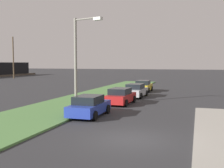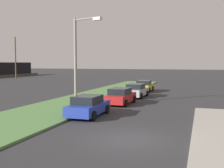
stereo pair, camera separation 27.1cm
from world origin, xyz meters
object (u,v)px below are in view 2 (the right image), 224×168
object	(u,v)px
parked_car_silver	(136,91)
distant_utility_pole	(15,58)
parked_car_blue	(88,106)
streetlight	(78,55)
parked_car_red	(120,96)
parked_car_yellow	(144,86)

from	to	relation	value
parked_car_silver	distant_utility_pole	size ratio (longest dim) A/B	0.44
parked_car_blue	distant_utility_pole	bearing A→B (deg)	42.28
parked_car_silver	streetlight	world-z (taller)	streetlight
parked_car_blue	streetlight	world-z (taller)	streetlight
parked_car_red	parked_car_blue	bearing A→B (deg)	176.65
parked_car_silver	streetlight	size ratio (longest dim) A/B	0.58
parked_car_blue	streetlight	distance (m)	5.77
parked_car_yellow	streetlight	xyz separation A→B (m)	(-13.79, 2.88, 3.67)
parked_car_silver	distant_utility_pole	world-z (taller)	distant_utility_pole
parked_car_red	distant_utility_pole	size ratio (longest dim) A/B	0.44
parked_car_red	parked_car_yellow	size ratio (longest dim) A/B	1.01
parked_car_yellow	parked_car_silver	bearing A→B (deg)	-177.79
streetlight	parked_car_yellow	bearing A→B (deg)	-11.79
parked_car_silver	parked_car_yellow	world-z (taller)	same
distant_utility_pole	parked_car_yellow	bearing A→B (deg)	-119.96
streetlight	distant_utility_pole	world-z (taller)	distant_utility_pole
parked_car_blue	parked_car_yellow	world-z (taller)	same
distant_utility_pole	parked_car_silver	bearing A→B (deg)	-126.38
streetlight	distant_utility_pole	size ratio (longest dim) A/B	0.75
parked_car_silver	distant_utility_pole	distance (m)	44.86
parked_car_blue	streetlight	size ratio (longest dim) A/B	0.58
parked_car_yellow	distant_utility_pole	size ratio (longest dim) A/B	0.43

